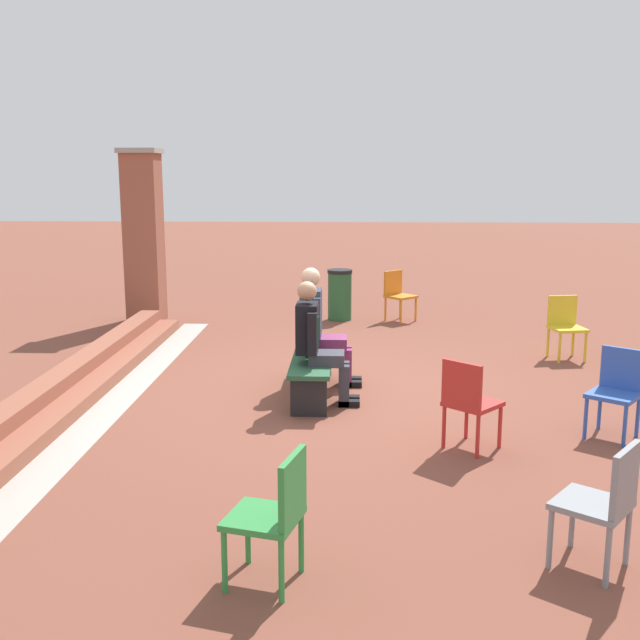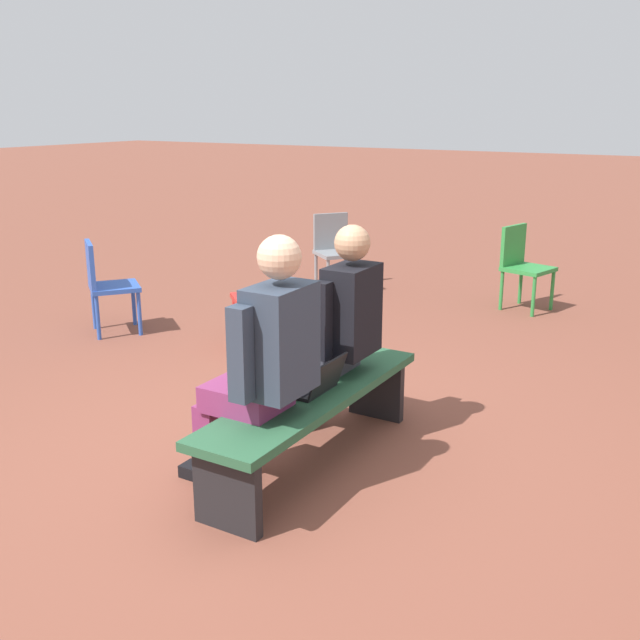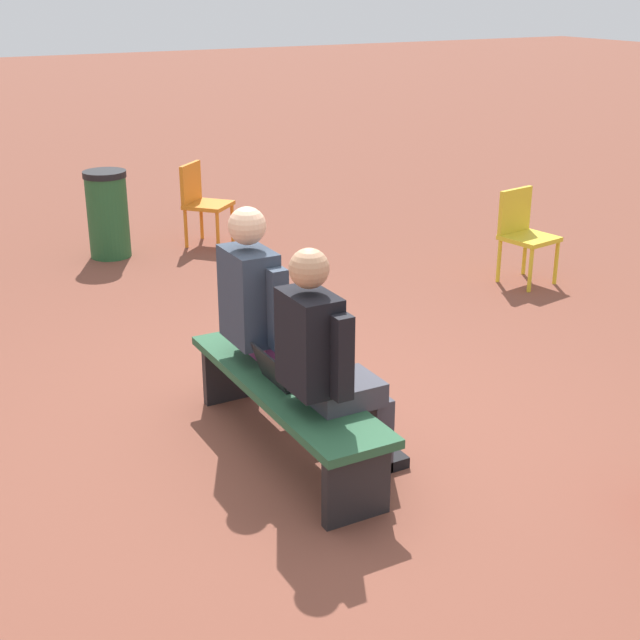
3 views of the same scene
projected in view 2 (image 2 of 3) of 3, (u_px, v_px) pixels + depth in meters
The scene contains 9 objects.
ground_plane at pixel (276, 464), 4.31m from camera, with size 60.00×60.00×0.00m, color brown.
bench at pixel (313, 407), 4.22m from camera, with size 1.80×0.44×0.45m.
person_student at pixel (336, 328), 4.46m from camera, with size 0.54×0.68×1.34m.
person_adult at pixel (263, 359), 3.83m from camera, with size 0.57×0.72×1.39m.
laptop at pixel (314, 383), 4.17m from camera, with size 0.32×0.29×0.21m.
plastic_chair_near_bench_right at pixel (105, 281), 6.67m from camera, with size 0.59×0.59×0.84m.
plastic_chair_near_bench_left at pixel (268, 291), 6.32m from camera, with size 0.59×0.59×0.84m.
plastic_chair_by_pillar at pixel (334, 247), 8.28m from camera, with size 0.59×0.59×0.84m.
plastic_chair_far_right at pixel (522, 262), 7.49m from camera, with size 0.51×0.51×0.84m.
Camera 2 is at (3.23, 2.22, 1.99)m, focal length 42.00 mm.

